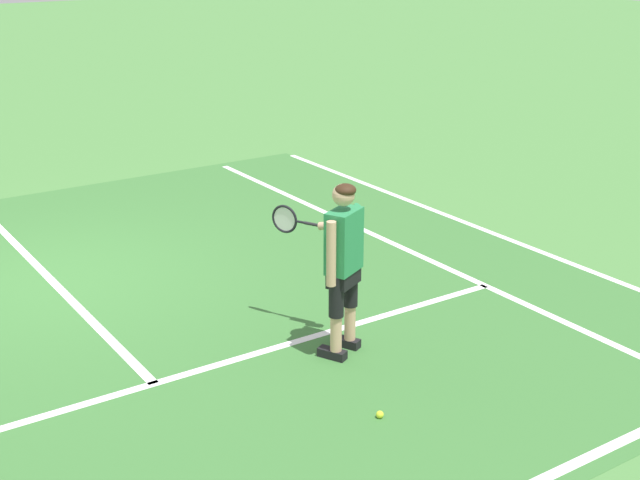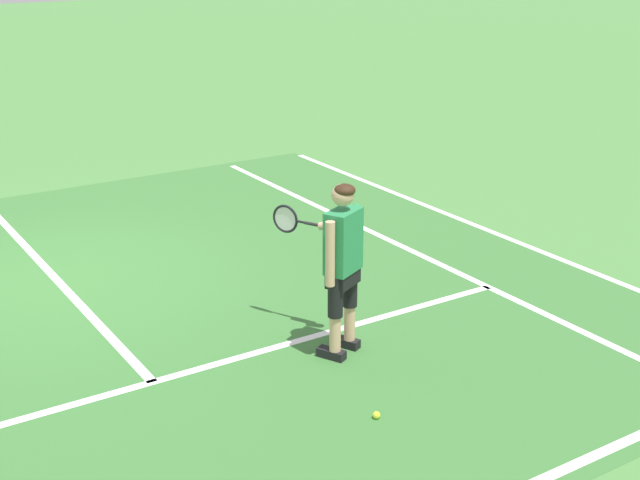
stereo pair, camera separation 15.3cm
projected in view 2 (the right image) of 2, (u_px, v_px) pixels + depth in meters
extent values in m
plane|color=#477F3D|center=(55.00, 278.00, 10.29)|extent=(80.00, 80.00, 0.00)
cube|color=#387033|center=(90.00, 316.00, 9.29)|extent=(10.98, 9.78, 0.00)
cube|color=white|center=(153.00, 382.00, 7.94)|extent=(8.23, 0.10, 0.01)
cube|color=white|center=(49.00, 272.00, 10.47)|extent=(0.10, 6.40, 0.01)
cube|color=white|center=(397.00, 244.00, 11.39)|extent=(0.10, 9.38, 0.01)
cube|color=white|center=(476.00, 226.00, 12.08)|extent=(0.10, 9.38, 0.01)
cube|color=black|center=(331.00, 354.00, 8.38)|extent=(0.22, 0.30, 0.09)
cube|color=black|center=(346.00, 342.00, 8.60)|extent=(0.22, 0.30, 0.09)
cylinder|color=tan|center=(335.00, 333.00, 8.28)|extent=(0.11, 0.11, 0.36)
cylinder|color=black|center=(335.00, 296.00, 8.15)|extent=(0.14, 0.14, 0.41)
cylinder|color=tan|center=(350.00, 323.00, 8.51)|extent=(0.11, 0.11, 0.36)
cylinder|color=black|center=(350.00, 286.00, 8.38)|extent=(0.14, 0.14, 0.41)
cube|color=black|center=(343.00, 275.00, 8.21)|extent=(0.39, 0.33, 0.20)
cube|color=#28844C|center=(343.00, 241.00, 8.09)|extent=(0.44, 0.36, 0.60)
cylinder|color=tan|center=(330.00, 254.00, 7.91)|extent=(0.09, 0.09, 0.62)
cylinder|color=#28844C|center=(349.00, 217.00, 8.30)|extent=(0.20, 0.27, 0.29)
cylinder|color=tan|center=(332.00, 226.00, 8.48)|extent=(0.20, 0.30, 0.14)
sphere|color=tan|center=(343.00, 195.00, 7.95)|extent=(0.21, 0.21, 0.21)
ellipsoid|color=#382314|center=(345.00, 190.00, 7.92)|extent=(0.27, 0.27, 0.12)
cylinder|color=#232326|center=(314.00, 224.00, 8.61)|extent=(0.12, 0.19, 0.03)
cylinder|color=black|center=(301.00, 222.00, 8.68)|extent=(0.07, 0.10, 0.02)
torus|color=black|center=(285.00, 219.00, 8.77)|extent=(0.15, 0.28, 0.30)
cylinder|color=silver|center=(285.00, 219.00, 8.77)|extent=(0.11, 0.23, 0.25)
sphere|color=#CCE02D|center=(376.00, 415.00, 7.35)|extent=(0.07, 0.07, 0.07)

